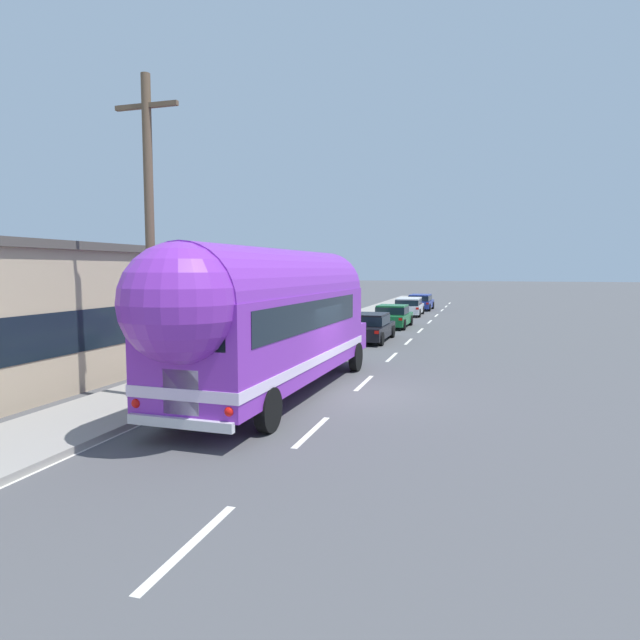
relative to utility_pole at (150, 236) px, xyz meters
name	(u,v)px	position (x,y,z in m)	size (l,w,h in m)	color
ground_plane	(353,394)	(4.83, 2.57, -4.42)	(300.00, 300.00, 0.00)	#4C4C4F
lane_markings	(358,337)	(2.05, 15.34, -4.42)	(4.08, 80.00, 0.01)	silver
sidewalk_slab	(294,341)	(-0.48, 12.57, -4.35)	(2.73, 90.00, 0.15)	gray
utility_pole	(150,236)	(0.00, 0.00, 0.00)	(1.80, 0.24, 8.50)	brown
painted_bus	(270,316)	(2.83, 1.26, -2.12)	(2.81, 12.18, 4.12)	purple
car_lead	(370,326)	(2.95, 14.10, -3.68)	(1.91, 4.62, 1.37)	black
car_second	(393,315)	(2.99, 20.78, -3.69)	(2.05, 4.32, 1.37)	#196633
car_third	(409,305)	(2.84, 29.51, -3.63)	(2.07, 4.68, 1.37)	white
car_fourth	(421,301)	(3.02, 35.54, -3.64)	(1.99, 4.29, 1.37)	navy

